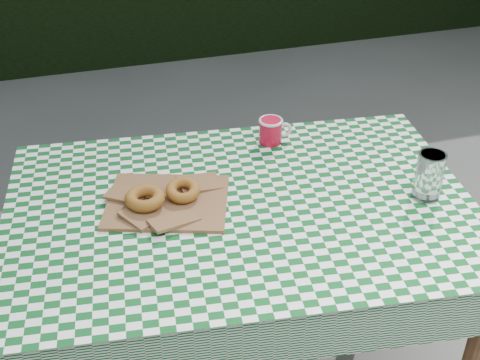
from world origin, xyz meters
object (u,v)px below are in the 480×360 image
object	(u,v)px
drinking_glass	(429,176)
paper_bag	(167,201)
table	(241,305)
coffee_mug	(271,131)

from	to	relation	value
drinking_glass	paper_bag	bearing A→B (deg)	166.20
table	drinking_glass	bearing A→B (deg)	-5.42
table	paper_bag	world-z (taller)	paper_bag
drinking_glass	coffee_mug	bearing A→B (deg)	127.78
paper_bag	drinking_glass	bearing A→B (deg)	-13.80
coffee_mug	drinking_glass	world-z (taller)	drinking_glass
table	paper_bag	xyz separation A→B (m)	(-0.19, 0.07, 0.39)
coffee_mug	paper_bag	bearing A→B (deg)	-142.62
coffee_mug	drinking_glass	distance (m)	0.53
table	drinking_glass	size ratio (longest dim) A/B	9.08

